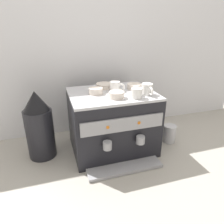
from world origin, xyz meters
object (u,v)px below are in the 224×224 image
(ceramic_cup_0, at_px, (147,89))
(ceramic_bowl_3, at_px, (96,91))
(ceramic_cup_2, at_px, (137,93))
(ceramic_bowl_0, at_px, (134,86))
(ceramic_cup_1, at_px, (116,86))
(ceramic_bowl_2, at_px, (117,95))
(coffee_grinder, at_px, (39,126))
(milk_pitcher, at_px, (169,134))
(espresso_machine, at_px, (112,122))
(ceramic_bowl_1, at_px, (104,86))

(ceramic_cup_0, xyz_separation_m, ceramic_bowl_3, (-0.32, 0.12, -0.02))
(ceramic_cup_2, xyz_separation_m, ceramic_bowl_0, (0.06, 0.19, -0.02))
(ceramic_cup_1, xyz_separation_m, ceramic_bowl_3, (-0.14, -0.01, -0.02))
(ceramic_bowl_2, bearing_deg, coffee_grinder, 161.68)
(ceramic_cup_0, height_order, milk_pitcher, ceramic_cup_0)
(coffee_grinder, distance_m, milk_pitcher, 0.98)
(espresso_machine, height_order, ceramic_cup_1, ceramic_cup_1)
(ceramic_bowl_1, xyz_separation_m, milk_pitcher, (0.48, -0.18, -0.38))
(espresso_machine, xyz_separation_m, ceramic_bowl_0, (0.18, 0.04, 0.24))
(ceramic_bowl_3, relative_size, coffee_grinder, 0.19)
(ceramic_cup_0, distance_m, ceramic_cup_1, 0.22)
(espresso_machine, bearing_deg, milk_pitcher, -6.28)
(ceramic_cup_0, xyz_separation_m, milk_pitcher, (0.25, 0.06, -0.40))
(coffee_grinder, bearing_deg, espresso_machine, -6.35)
(ceramic_bowl_1, distance_m, ceramic_bowl_3, 0.15)
(ceramic_bowl_0, bearing_deg, ceramic_bowl_3, -174.04)
(ceramic_cup_1, height_order, ceramic_bowl_3, ceramic_cup_1)
(ceramic_cup_0, distance_m, ceramic_bowl_1, 0.33)
(ceramic_bowl_1, height_order, ceramic_bowl_2, ceramic_bowl_2)
(espresso_machine, relative_size, ceramic_bowl_2, 5.89)
(espresso_machine, relative_size, ceramic_cup_1, 6.08)
(espresso_machine, height_order, ceramic_bowl_3, ceramic_bowl_3)
(ceramic_cup_1, relative_size, ceramic_bowl_1, 0.78)
(espresso_machine, bearing_deg, ceramic_bowl_1, 97.75)
(ceramic_cup_0, height_order, ceramic_cup_1, ceramic_cup_0)
(ceramic_cup_0, relative_size, ceramic_cup_1, 1.17)
(ceramic_bowl_0, xyz_separation_m, ceramic_bowl_3, (-0.29, -0.03, 0.00))
(milk_pitcher, bearing_deg, ceramic_cup_0, -167.29)
(ceramic_bowl_2, relative_size, ceramic_bowl_3, 1.06)
(coffee_grinder, bearing_deg, ceramic_bowl_2, -18.32)
(ceramic_cup_0, xyz_separation_m, ceramic_cup_2, (-0.09, -0.04, -0.00))
(ceramic_bowl_1, height_order, milk_pitcher, ceramic_bowl_1)
(ceramic_cup_2, bearing_deg, espresso_machine, 128.89)
(ceramic_cup_0, xyz_separation_m, coffee_grinder, (-0.71, 0.16, -0.24))
(ceramic_cup_1, xyz_separation_m, ceramic_bowl_2, (-0.04, -0.13, -0.02))
(milk_pitcher, bearing_deg, ceramic_cup_1, 170.09)
(milk_pitcher, bearing_deg, ceramic_bowl_0, 161.39)
(ceramic_cup_2, xyz_separation_m, ceramic_bowl_1, (-0.14, 0.28, -0.02))
(espresso_machine, distance_m, ceramic_bowl_0, 0.30)
(ceramic_cup_0, height_order, ceramic_cup_2, ceramic_cup_0)
(espresso_machine, distance_m, ceramic_bowl_2, 0.26)
(espresso_machine, xyz_separation_m, ceramic_cup_1, (0.03, 0.02, 0.26))
(ceramic_bowl_1, xyz_separation_m, coffee_grinder, (-0.49, -0.08, -0.22))
(espresso_machine, relative_size, ceramic_bowl_0, 5.60)
(ceramic_bowl_3, bearing_deg, milk_pitcher, -6.29)
(ceramic_cup_1, distance_m, milk_pitcher, 0.59)
(ceramic_bowl_0, bearing_deg, ceramic_bowl_2, -140.83)
(ceramic_cup_1, height_order, coffee_grinder, ceramic_cup_1)
(ceramic_cup_0, relative_size, coffee_grinder, 0.23)
(ceramic_bowl_0, height_order, ceramic_bowl_3, ceramic_bowl_3)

